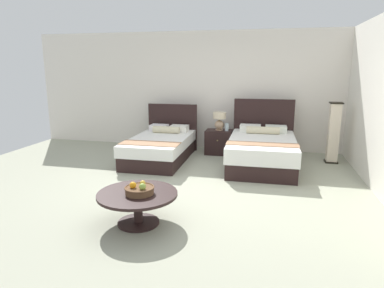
# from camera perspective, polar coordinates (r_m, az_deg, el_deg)

# --- Properties ---
(ground_plane) EXTENTS (9.30, 9.50, 0.02)m
(ground_plane) POSITION_cam_1_polar(r_m,az_deg,el_deg) (5.48, 0.10, -7.60)
(ground_plane) COLOR #A1A38D
(wall_back) EXTENTS (9.30, 0.12, 2.74)m
(wall_back) POSITION_cam_1_polar(r_m,az_deg,el_deg) (8.06, 4.88, 8.97)
(wall_back) COLOR white
(wall_back) RESTS_ON ground
(bed_near_window) EXTENTS (1.18, 2.07, 1.08)m
(bed_near_window) POSITION_cam_1_polar(r_m,az_deg,el_deg) (7.12, -5.28, -0.40)
(bed_near_window) COLOR black
(bed_near_window) RESTS_ON ground
(bed_near_corner) EXTENTS (1.31, 2.09, 1.23)m
(bed_near_corner) POSITION_cam_1_polar(r_m,az_deg,el_deg) (6.76, 11.79, -1.00)
(bed_near_corner) COLOR black
(bed_near_corner) RESTS_ON ground
(nightstand) EXTENTS (0.59, 0.45, 0.54)m
(nightstand) POSITION_cam_1_polar(r_m,az_deg,el_deg) (7.57, 4.58, 0.33)
(nightstand) COLOR black
(nightstand) RESTS_ON ground
(table_lamp) EXTENTS (0.28, 0.28, 0.40)m
(table_lamp) POSITION_cam_1_polar(r_m,az_deg,el_deg) (7.50, 4.67, 4.11)
(table_lamp) COLOR tan
(table_lamp) RESTS_ON nightstand
(vase) EXTENTS (0.08, 0.08, 0.17)m
(vase) POSITION_cam_1_polar(r_m,az_deg,el_deg) (7.44, 5.92, 2.88)
(vase) COLOR silver
(vase) RESTS_ON nightstand
(coffee_table) EXTENTS (0.99, 0.99, 0.41)m
(coffee_table) POSITION_cam_1_polar(r_m,az_deg,el_deg) (4.24, -9.21, -9.32)
(coffee_table) COLOR black
(coffee_table) RESTS_ON ground
(fruit_bowl) EXTENTS (0.36, 0.36, 0.16)m
(fruit_bowl) POSITION_cam_1_polar(r_m,az_deg,el_deg) (4.15, -8.91, -7.64)
(fruit_bowl) COLOR brown
(fruit_bowl) RESTS_ON coffee_table
(floor_lamp_corner) EXTENTS (0.25, 0.25, 1.23)m
(floor_lamp_corner) POSITION_cam_1_polar(r_m,az_deg,el_deg) (7.37, 22.89, 1.75)
(floor_lamp_corner) COLOR black
(floor_lamp_corner) RESTS_ON ground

